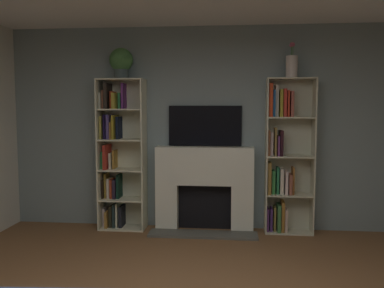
# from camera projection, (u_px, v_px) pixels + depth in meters

# --- Properties ---
(wall_back_accent) EXTENTS (5.41, 0.06, 2.69)m
(wall_back_accent) POSITION_uv_depth(u_px,v_px,m) (205.00, 128.00, 5.58)
(wall_back_accent) COLOR gray
(wall_back_accent) RESTS_ON ground_plane
(fireplace) EXTENTS (1.38, 0.54, 1.11)m
(fireplace) POSITION_uv_depth(u_px,v_px,m) (205.00, 186.00, 5.50)
(fireplace) COLOR white
(fireplace) RESTS_ON ground_plane
(tv) EXTENTS (0.96, 0.06, 0.53)m
(tv) POSITION_uv_depth(u_px,v_px,m) (205.00, 126.00, 5.52)
(tv) COLOR black
(tv) RESTS_ON fireplace
(bookshelf_left) EXTENTS (0.61, 0.34, 1.99)m
(bookshelf_left) POSITION_uv_depth(u_px,v_px,m) (118.00, 155.00, 5.57)
(bookshelf_left) COLOR beige
(bookshelf_left) RESTS_ON ground_plane
(bookshelf_right) EXTENTS (0.61, 0.28, 1.99)m
(bookshelf_right) POSITION_uv_depth(u_px,v_px,m) (284.00, 158.00, 5.38)
(bookshelf_right) COLOR beige
(bookshelf_right) RESTS_ON ground_plane
(potted_plant) EXTENTS (0.31, 0.31, 0.40)m
(potted_plant) POSITION_uv_depth(u_px,v_px,m) (121.00, 62.00, 5.43)
(potted_plant) COLOR #475859
(potted_plant) RESTS_ON bookshelf_left
(vase_with_flowers) EXTENTS (0.15, 0.15, 0.44)m
(vase_with_flowers) POSITION_uv_depth(u_px,v_px,m) (292.00, 65.00, 5.22)
(vase_with_flowers) COLOR beige
(vase_with_flowers) RESTS_ON bookshelf_right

